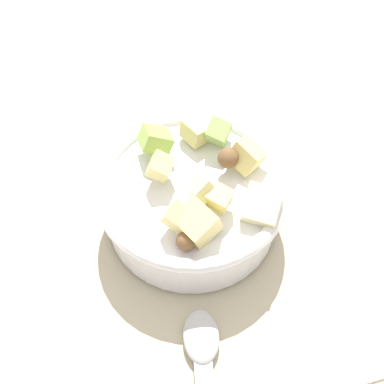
{
  "coord_description": "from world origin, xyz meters",
  "views": [
    {
      "loc": [
        0.3,
        -0.09,
        0.5
      ],
      "look_at": [
        -0.02,
        -0.01,
        0.06
      ],
      "focal_mm": 47.31,
      "sensor_mm": 36.0,
      "label": 1
    }
  ],
  "objects": [
    {
      "name": "ground_plane",
      "position": [
        0.0,
        0.0,
        0.0
      ],
      "size": [
        2.4,
        2.4,
        0.0
      ],
      "primitive_type": "plane",
      "color": "silver"
    },
    {
      "name": "placemat",
      "position": [
        0.0,
        0.0,
        0.0
      ],
      "size": [
        0.42,
        0.3,
        0.01
      ],
      "primitive_type": "cube",
      "color": "#BCB299",
      "rests_on": "ground_plane"
    },
    {
      "name": "salad_bowl",
      "position": [
        -0.02,
        -0.01,
        0.05
      ],
      "size": [
        0.21,
        0.21,
        0.1
      ],
      "color": "white",
      "rests_on": "placemat"
    },
    {
      "name": "serving_spoon",
      "position": [
        0.17,
        -0.05,
        0.01
      ],
      "size": [
        0.22,
        0.07,
        0.01
      ],
      "color": "#B7B7BC",
      "rests_on": "placemat"
    }
  ]
}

